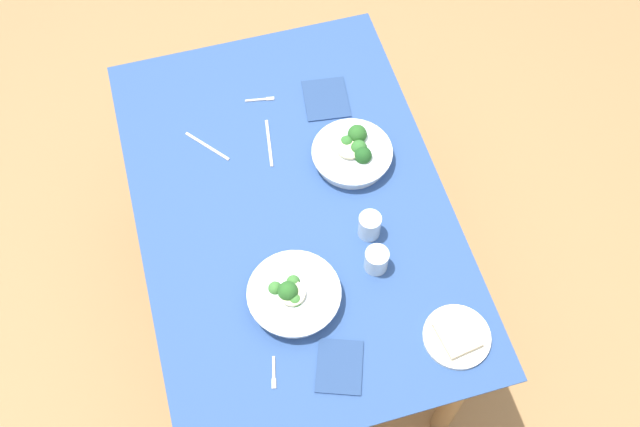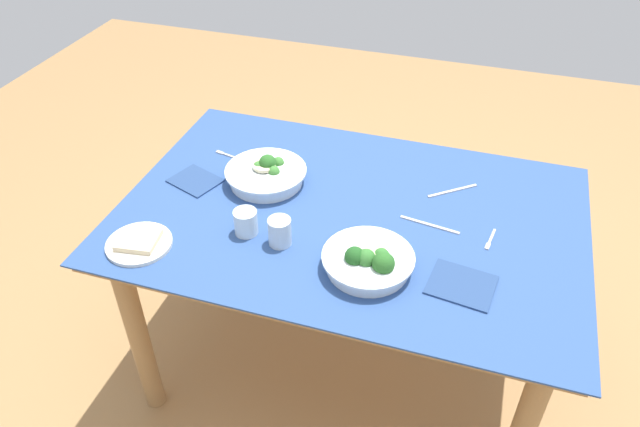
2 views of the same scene
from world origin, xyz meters
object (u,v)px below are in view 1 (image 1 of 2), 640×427
(bread_side_plate, at_px, (457,336))
(table_knife_left, at_px, (207,146))
(fork_by_far_bowl, at_px, (274,374))
(table_knife_right, at_px, (269,143))
(broccoli_bowl_near, at_px, (293,295))
(fork_by_near_bowl, at_px, (261,100))
(napkin_folded_lower, at_px, (339,366))
(water_glass_side, at_px, (370,226))
(napkin_folded_upper, at_px, (326,99))
(water_glass_center, at_px, (376,260))
(broccoli_bowl_far, at_px, (353,153))

(bread_side_plate, height_order, table_knife_left, bread_side_plate)
(fork_by_far_bowl, distance_m, table_knife_right, 0.80)
(broccoli_bowl_near, xyz_separation_m, fork_by_far_bowl, (0.21, -0.11, -0.03))
(fork_by_far_bowl, height_order, fork_by_near_bowl, same)
(table_knife_right, height_order, napkin_folded_lower, napkin_folded_lower)
(broccoli_bowl_near, height_order, table_knife_left, broccoli_bowl_near)
(water_glass_side, bearing_deg, fork_by_far_bowl, -47.64)
(fork_by_far_bowl, bearing_deg, bread_side_plate, 99.57)
(fork_by_far_bowl, distance_m, table_knife_left, 0.82)
(bread_side_plate, height_order, fork_by_far_bowl, bread_side_plate)
(table_knife_left, height_order, napkin_folded_upper, napkin_folded_upper)
(broccoli_bowl_near, distance_m, fork_by_far_bowl, 0.24)
(napkin_folded_lower, bearing_deg, fork_by_far_bowl, -99.07)
(napkin_folded_upper, bearing_deg, table_knife_left, -79.16)
(water_glass_center, xyz_separation_m, table_knife_right, (-0.53, -0.20, -0.04))
(broccoli_bowl_near, bearing_deg, napkin_folded_upper, 156.69)
(water_glass_center, relative_size, table_knife_left, 0.43)
(bread_side_plate, xyz_separation_m, table_knife_right, (-0.82, -0.36, -0.01))
(water_glass_side, bearing_deg, table_knife_right, -152.33)
(broccoli_bowl_far, bearing_deg, napkin_folded_lower, -20.09)
(fork_by_far_bowl, bearing_deg, water_glass_side, 145.98)
(fork_by_far_bowl, xyz_separation_m, table_knife_right, (-0.78, 0.18, -0.00))
(water_glass_side, distance_m, napkin_folded_lower, 0.45)
(bread_side_plate, xyz_separation_m, fork_by_far_bowl, (-0.04, -0.54, -0.01))
(broccoli_bowl_far, bearing_deg, fork_by_near_bowl, -144.06)
(bread_side_plate, height_order, napkin_folded_lower, bread_side_plate)
(bread_side_plate, bearing_deg, broccoli_bowl_near, -119.98)
(broccoli_bowl_far, height_order, fork_by_near_bowl, broccoli_bowl_far)
(table_knife_left, bearing_deg, broccoli_bowl_far, 29.83)
(napkin_folded_lower, bearing_deg, broccoli_bowl_far, 159.91)
(water_glass_center, height_order, fork_by_far_bowl, water_glass_center)
(fork_by_far_bowl, relative_size, table_knife_right, 0.49)
(water_glass_center, distance_m, table_knife_left, 0.71)
(water_glass_center, distance_m, fork_by_near_bowl, 0.75)
(fork_by_near_bowl, distance_m, napkin_folded_upper, 0.23)
(water_glass_side, distance_m, fork_by_near_bowl, 0.64)
(bread_side_plate, distance_m, fork_by_far_bowl, 0.54)
(fork_by_near_bowl, xyz_separation_m, table_knife_right, (0.19, -0.02, -0.00))
(fork_by_far_bowl, bearing_deg, broccoli_bowl_near, 164.93)
(broccoli_bowl_near, relative_size, fork_by_near_bowl, 2.71)
(bread_side_plate, xyz_separation_m, napkin_folded_upper, (-0.95, -0.12, -0.01))
(water_glass_center, distance_m, table_knife_right, 0.57)
(broccoli_bowl_far, xyz_separation_m, fork_by_near_bowl, (-0.32, -0.23, -0.03))
(bread_side_plate, distance_m, water_glass_center, 0.32)
(broccoli_bowl_near, bearing_deg, fork_by_far_bowl, -28.69)
(water_glass_center, height_order, table_knife_left, water_glass_center)
(broccoli_bowl_far, xyz_separation_m, fork_by_far_bowl, (0.64, -0.43, -0.03))
(fork_by_far_bowl, height_order, table_knife_left, same)
(broccoli_bowl_far, relative_size, fork_by_far_bowl, 2.86)
(water_glass_side, distance_m, napkin_folded_upper, 0.55)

